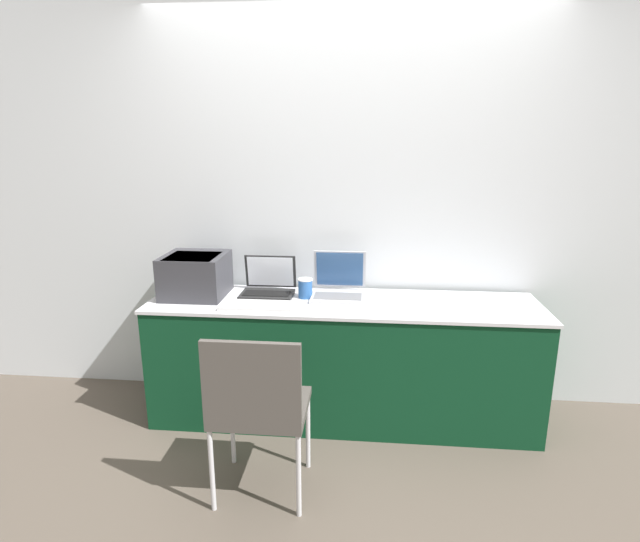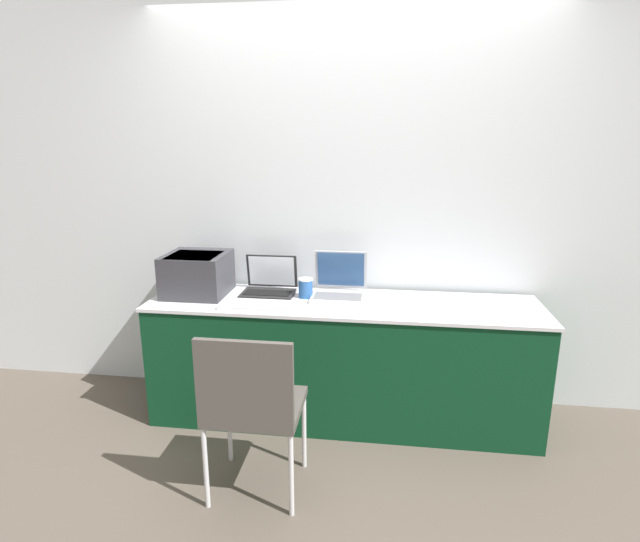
% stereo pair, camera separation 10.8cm
% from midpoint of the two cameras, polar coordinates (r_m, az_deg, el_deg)
% --- Properties ---
extents(ground_plane, '(14.00, 14.00, 0.00)m').
position_cam_midpoint_polar(ground_plane, '(3.09, 3.06, -18.80)').
color(ground_plane, brown).
extents(wall_back, '(8.00, 0.05, 2.60)m').
position_cam_midpoint_polar(wall_back, '(3.23, 4.29, 7.47)').
color(wall_back, silver).
rests_on(wall_back, ground_plane).
extents(table, '(2.35, 0.58, 0.76)m').
position_cam_midpoint_polar(table, '(3.15, 3.57, -10.16)').
color(table, '#0C381E').
rests_on(table, ground_plane).
extents(printer, '(0.37, 0.37, 0.26)m').
position_cam_midpoint_polar(printer, '(3.20, -12.93, -0.17)').
color(printer, '#333338').
rests_on(printer, table).
extents(laptop_left, '(0.33, 0.26, 0.23)m').
position_cam_midpoint_polar(laptop_left, '(3.17, -4.85, -1.63)').
color(laptop_left, black).
rests_on(laptop_left, table).
extents(laptop_right, '(0.33, 0.33, 0.27)m').
position_cam_midpoint_polar(laptop_right, '(3.11, 3.20, -1.82)').
color(laptop_right, '#B7B7BC').
rests_on(laptop_right, table).
extents(external_keyboard, '(0.42, 0.17, 0.02)m').
position_cam_midpoint_polar(external_keyboard, '(2.93, -6.23, -3.89)').
color(external_keyboard, silver).
rests_on(external_keyboard, table).
extents(coffee_cup, '(0.09, 0.09, 0.12)m').
position_cam_midpoint_polar(coffee_cup, '(3.07, -0.65, -1.96)').
color(coffee_cup, '#285699').
rests_on(coffee_cup, table).
extents(chair, '(0.45, 0.40, 0.87)m').
position_cam_midpoint_polar(chair, '(2.44, -6.50, -14.54)').
color(chair, '#4C4742').
rests_on(chair, ground_plane).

